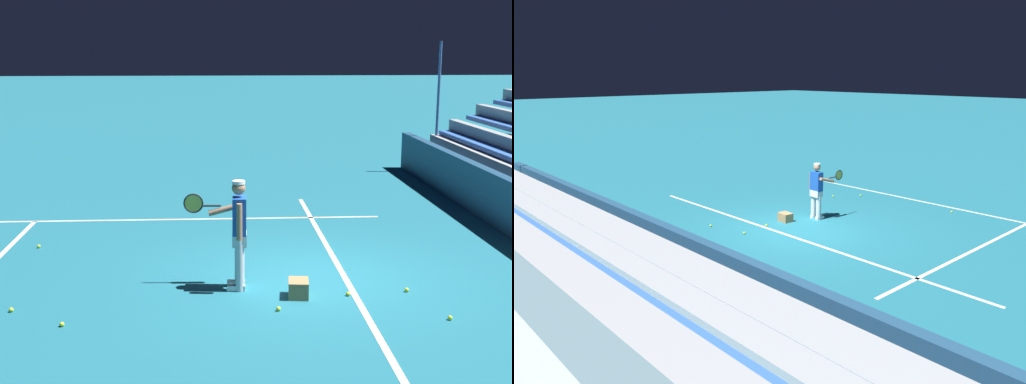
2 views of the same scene
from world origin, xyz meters
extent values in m
plane|color=#1E6B7F|center=(0.00, 0.00, 0.00)|extent=(160.00, 160.00, 0.00)
cube|color=white|center=(0.00, -0.50, 0.00)|extent=(12.00, 0.10, 0.01)
cube|color=white|center=(4.11, 4.00, 0.00)|extent=(0.10, 12.00, 0.01)
cube|color=white|center=(0.00, 5.50, 0.00)|extent=(8.22, 0.10, 0.01)
cube|color=navy|center=(0.00, -4.31, 0.55)|extent=(21.00, 0.24, 1.10)
cube|color=silver|center=(-0.09, -4.18, 0.61)|extent=(2.80, 0.01, 0.44)
cube|color=silver|center=(-5.30, -4.18, 0.61)|extent=(2.20, 0.01, 0.40)
cube|color=#9EA3A8|center=(0.00, -6.91, 0.55)|extent=(19.95, 4.00, 1.10)
cube|color=blue|center=(0.00, -5.31, 1.18)|extent=(19.55, 0.40, 0.12)
cube|color=#9EA3A8|center=(0.00, -5.59, 1.33)|extent=(19.95, 0.24, 0.45)
cube|color=blue|center=(0.00, -6.11, 1.63)|extent=(19.55, 0.40, 0.12)
cube|color=#9EA3A8|center=(0.00, -6.39, 1.77)|extent=(19.95, 0.24, 0.45)
cube|color=blue|center=(0.00, -6.91, 2.08)|extent=(19.55, 0.40, 0.12)
cube|color=#9EA3A8|center=(0.00, -7.19, 2.23)|extent=(19.95, 0.24, 0.45)
cylinder|color=silver|center=(-0.57, 1.24, 0.44)|extent=(0.15, 0.15, 0.88)
cylinder|color=silver|center=(-0.35, 1.23, 0.44)|extent=(0.15, 0.15, 0.88)
cube|color=white|center=(-0.57, 1.30, 0.04)|extent=(0.12, 0.28, 0.09)
cube|color=white|center=(-0.35, 1.29, 0.04)|extent=(0.12, 0.28, 0.09)
cube|color=silver|center=(-0.46, 1.24, 0.80)|extent=(0.35, 0.23, 0.20)
cube|color=#194CB2|center=(-0.46, 1.24, 1.17)|extent=(0.37, 0.23, 0.58)
sphere|color=#A37556|center=(-0.46, 1.25, 1.60)|extent=(0.21, 0.21, 0.21)
cylinder|color=white|center=(-0.46, 1.25, 1.69)|extent=(0.20, 0.20, 0.05)
cylinder|color=#A37556|center=(-0.71, 1.25, 1.13)|extent=(0.09, 0.09, 0.56)
cylinder|color=#A37556|center=(-0.21, 1.43, 1.22)|extent=(0.11, 0.59, 0.24)
cylinder|color=black|center=(-0.20, 1.67, 1.27)|extent=(0.04, 0.30, 0.03)
torus|color=black|center=(-0.19, 1.95, 1.31)|extent=(0.04, 0.31, 0.31)
cylinder|color=#D6D14C|center=(-0.19, 1.95, 1.31)|extent=(0.02, 0.27, 0.27)
cube|color=#A87F51|center=(-0.90, 0.37, 0.13)|extent=(0.43, 0.34, 0.26)
sphere|color=#CCE533|center=(-0.79, -1.33, 0.03)|extent=(0.07, 0.07, 0.07)
sphere|color=#CCE533|center=(2.02, 4.92, 0.03)|extent=(0.07, 0.07, 0.07)
sphere|color=#CCE533|center=(-1.47, 0.72, 0.03)|extent=(0.07, 0.07, 0.07)
sphere|color=#CCE533|center=(-1.88, 3.70, 0.03)|extent=(0.07, 0.07, 0.07)
sphere|color=#CCE533|center=(-1.29, 4.53, 0.03)|extent=(0.07, 0.07, 0.07)
sphere|color=#CCE533|center=(-1.96, -1.62, 0.03)|extent=(0.07, 0.07, 0.07)
sphere|color=#CCE533|center=(-0.91, -0.39, 0.03)|extent=(0.07, 0.07, 0.07)
camera|label=1|loc=(-11.07, 1.61, 3.72)|focal=50.00mm
camera|label=2|loc=(9.40, -9.66, 4.36)|focal=35.00mm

